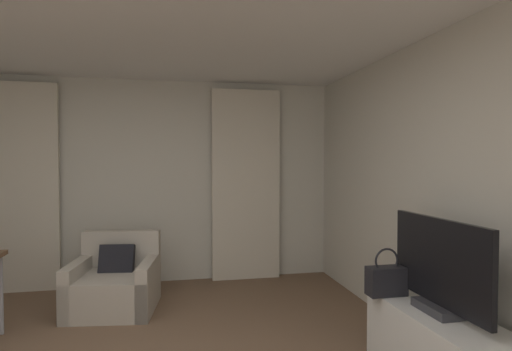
# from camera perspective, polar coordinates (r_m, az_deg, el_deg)

# --- Properties ---
(wall_window) EXTENTS (5.12, 0.06, 2.60)m
(wall_window) POSITION_cam_1_polar(r_m,az_deg,el_deg) (5.58, -15.63, -0.80)
(wall_window) COLOR beige
(wall_window) RESTS_ON ground
(wall_right) EXTENTS (0.06, 6.12, 2.60)m
(wall_right) POSITION_cam_1_polar(r_m,az_deg,el_deg) (3.33, 28.52, -2.75)
(wall_right) COLOR beige
(wall_right) RESTS_ON ground
(curtain_left_panel) EXTENTS (0.90, 0.06, 2.50)m
(curtain_left_panel) POSITION_cam_1_polar(r_m,az_deg,el_deg) (5.72, -29.61, -1.41)
(curtain_left_panel) COLOR beige
(curtain_left_panel) RESTS_ON ground
(curtain_right_panel) EXTENTS (0.90, 0.06, 2.50)m
(curtain_right_panel) POSITION_cam_1_polar(r_m,az_deg,el_deg) (5.53, -1.36, -1.27)
(curtain_right_panel) COLOR beige
(curtain_right_panel) RESTS_ON ground
(armchair) EXTENTS (0.94, 0.93, 0.78)m
(armchair) POSITION_cam_1_polar(r_m,az_deg,el_deg) (4.79, -18.66, -13.90)
(armchair) COLOR #B2A899
(armchair) RESTS_ON ground
(tv_console) EXTENTS (0.47, 1.19, 0.52)m
(tv_console) POSITION_cam_1_polar(r_m,az_deg,el_deg) (3.36, 23.56, -20.94)
(tv_console) COLOR white
(tv_console) RESTS_ON ground
(tv_flatscreen) EXTENTS (0.20, 1.01, 0.65)m
(tv_flatscreen) POSITION_cam_1_polar(r_m,az_deg,el_deg) (3.19, 23.66, -11.52)
(tv_flatscreen) COLOR #333338
(tv_flatscreen) RESTS_ON tv_console
(handbag_primary) EXTENTS (0.30, 0.14, 0.37)m
(handbag_primary) POSITION_cam_1_polar(r_m,az_deg,el_deg) (3.50, 17.32, -13.39)
(handbag_primary) COLOR black
(handbag_primary) RESTS_ON tv_console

